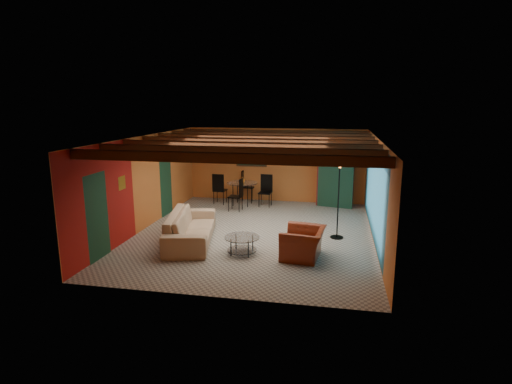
% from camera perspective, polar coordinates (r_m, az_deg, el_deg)
% --- Properties ---
extents(room, '(6.52, 8.01, 2.71)m').
position_cam_1_polar(room, '(11.40, -0.09, 5.86)').
color(room, '#9C968B').
rests_on(room, ground).
extents(sofa, '(1.60, 2.90, 0.80)m').
position_cam_1_polar(sofa, '(11.12, -8.95, -4.80)').
color(sofa, tan).
rests_on(sofa, ground).
extents(armchair, '(1.07, 1.20, 0.72)m').
position_cam_1_polar(armchair, '(9.98, 6.53, -6.99)').
color(armchair, maroon).
rests_on(armchair, ground).
extents(coffee_table, '(0.90, 0.90, 0.44)m').
position_cam_1_polar(coffee_table, '(10.20, -1.94, -7.32)').
color(coffee_table, silver).
rests_on(coffee_table, ground).
extents(dining_table, '(2.31, 2.31, 1.13)m').
position_cam_1_polar(dining_table, '(14.84, -1.89, 0.35)').
color(dining_table, silver).
rests_on(dining_table, ground).
extents(armoire, '(1.30, 0.85, 2.10)m').
position_cam_1_polar(armoire, '(14.94, 10.90, 2.10)').
color(armoire, maroon).
rests_on(armoire, ground).
extents(floor_lamp, '(0.53, 0.53, 2.15)m').
position_cam_1_polar(floor_lamp, '(11.33, 11.27, -1.04)').
color(floor_lamp, black).
rests_on(floor_lamp, ground).
extents(ceiling_fan, '(1.50, 1.50, 0.44)m').
position_cam_1_polar(ceiling_fan, '(11.30, -0.19, 5.79)').
color(ceiling_fan, '#472614').
rests_on(ceiling_fan, ceiling).
extents(painting, '(1.05, 0.03, 0.65)m').
position_cam_1_polar(painting, '(15.41, -0.63, 4.90)').
color(painting, black).
rests_on(painting, wall_back).
extents(potted_plant, '(0.52, 0.49, 0.48)m').
position_cam_1_polar(potted_plant, '(14.77, 11.11, 7.02)').
color(potted_plant, '#26661E').
rests_on(potted_plant, armoire).
extents(vase, '(0.22, 0.22, 0.20)m').
position_cam_1_polar(vase, '(14.72, -1.91, 2.89)').
color(vase, orange).
rests_on(vase, dining_table).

